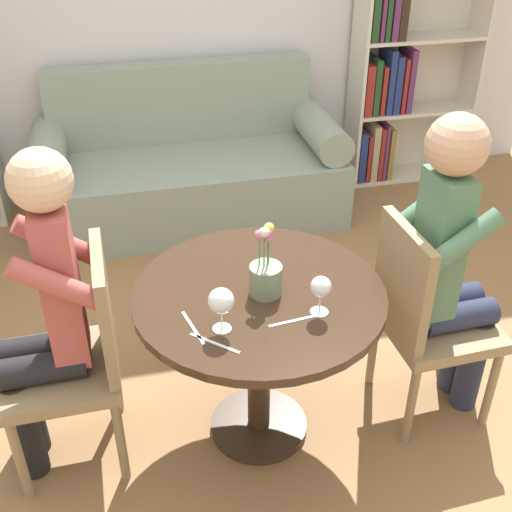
% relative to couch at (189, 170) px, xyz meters
% --- Properties ---
extents(ground_plane, '(16.00, 16.00, 0.00)m').
position_rel_couch_xyz_m(ground_plane, '(0.00, -1.91, -0.31)').
color(ground_plane, olive).
extents(round_table, '(0.92, 0.92, 0.70)m').
position_rel_couch_xyz_m(round_table, '(0.00, -1.91, 0.25)').
color(round_table, '#382619').
rests_on(round_table, ground_plane).
extents(couch, '(1.89, 0.80, 0.92)m').
position_rel_couch_xyz_m(couch, '(0.00, 0.00, 0.00)').
color(couch, gray).
rests_on(couch, ground_plane).
extents(bookshelf_right, '(0.86, 0.28, 1.49)m').
position_rel_couch_xyz_m(bookshelf_right, '(1.49, 0.26, 0.40)').
color(bookshelf_right, silver).
rests_on(bookshelf_right, ground_plane).
extents(chair_left, '(0.43, 0.43, 0.90)m').
position_rel_couch_xyz_m(chair_left, '(-0.66, -1.86, 0.18)').
color(chair_left, '#937A56').
rests_on(chair_left, ground_plane).
extents(chair_right, '(0.44, 0.44, 0.90)m').
position_rel_couch_xyz_m(chair_right, '(0.66, -1.93, 0.18)').
color(chair_right, '#937A56').
rests_on(chair_right, ground_plane).
extents(person_left, '(0.42, 0.35, 1.30)m').
position_rel_couch_xyz_m(person_left, '(-0.75, -1.86, 0.38)').
color(person_left, black).
rests_on(person_left, ground_plane).
extents(person_right, '(0.43, 0.35, 1.32)m').
position_rel_couch_xyz_m(person_right, '(0.75, -1.92, 0.41)').
color(person_right, '#282D47').
rests_on(person_right, ground_plane).
extents(wine_glass_left, '(0.09, 0.09, 0.16)m').
position_rel_couch_xyz_m(wine_glass_left, '(-0.17, -2.09, 0.50)').
color(wine_glass_left, white).
rests_on(wine_glass_left, round_table).
extents(wine_glass_right, '(0.07, 0.07, 0.15)m').
position_rel_couch_xyz_m(wine_glass_right, '(0.17, -2.08, 0.49)').
color(wine_glass_right, white).
rests_on(wine_glass_right, round_table).
extents(flower_vase, '(0.12, 0.12, 0.27)m').
position_rel_couch_xyz_m(flower_vase, '(0.02, -1.92, 0.47)').
color(flower_vase, gray).
rests_on(flower_vase, round_table).
extents(knife_left_setting, '(0.19, 0.03, 0.00)m').
position_rel_couch_xyz_m(knife_left_setting, '(0.08, -2.10, 0.39)').
color(knife_left_setting, silver).
rests_on(knife_left_setting, round_table).
extents(fork_left_setting, '(0.05, 0.19, 0.00)m').
position_rel_couch_xyz_m(fork_left_setting, '(-0.26, -2.06, 0.39)').
color(fork_left_setting, silver).
rests_on(fork_left_setting, round_table).
extents(knife_right_setting, '(0.15, 0.14, 0.00)m').
position_rel_couch_xyz_m(knife_right_setting, '(-0.21, -2.15, 0.39)').
color(knife_right_setting, silver).
rests_on(knife_right_setting, round_table).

